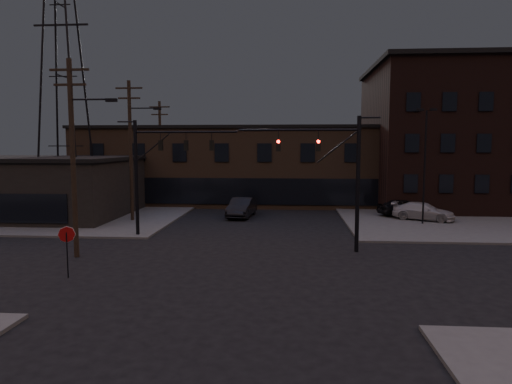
% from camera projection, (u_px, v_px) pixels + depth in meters
% --- Properties ---
extents(ground, '(140.00, 140.00, 0.00)m').
position_uv_depth(ground, '(239.00, 270.00, 23.14)').
color(ground, black).
rests_on(ground, ground).
extents(sidewalk_ne, '(30.00, 30.00, 0.15)m').
position_uv_depth(sidewalk_ne, '(495.00, 211.00, 43.29)').
color(sidewalk_ne, '#474744').
rests_on(sidewalk_ne, ground).
extents(sidewalk_nw, '(30.00, 30.00, 0.15)m').
position_uv_depth(sidewalk_nw, '(50.00, 207.00, 46.62)').
color(sidewalk_nw, '#474744').
rests_on(sidewalk_nw, ground).
extents(building_row, '(40.00, 12.00, 8.00)m').
position_uv_depth(building_row, '(268.00, 166.00, 50.51)').
color(building_row, '#4D3929').
rests_on(building_row, ground).
extents(building_right, '(22.00, 16.00, 14.00)m').
position_uv_depth(building_right, '(481.00, 139.00, 46.56)').
color(building_right, black).
rests_on(building_right, ground).
extents(building_left, '(16.00, 12.00, 5.00)m').
position_uv_depth(building_left, '(35.00, 189.00, 40.27)').
color(building_left, black).
rests_on(building_left, ground).
extents(traffic_signal_near, '(7.12, 0.24, 8.00)m').
position_uv_depth(traffic_signal_near, '(338.00, 169.00, 26.70)').
color(traffic_signal_near, black).
rests_on(traffic_signal_near, ground).
extents(traffic_signal_far, '(7.12, 0.24, 8.00)m').
position_uv_depth(traffic_signal_far, '(154.00, 164.00, 31.08)').
color(traffic_signal_far, black).
rests_on(traffic_signal_far, ground).
extents(stop_sign, '(0.72, 0.33, 2.48)m').
position_uv_depth(stop_sign, '(67.00, 240.00, 21.59)').
color(stop_sign, black).
rests_on(stop_sign, ground).
extents(utility_pole_near, '(3.70, 0.28, 11.00)m').
position_uv_depth(utility_pole_near, '(74.00, 153.00, 25.24)').
color(utility_pole_near, black).
rests_on(utility_pole_near, ground).
extents(utility_pole_mid, '(3.70, 0.28, 11.50)m').
position_uv_depth(utility_pole_mid, '(131.00, 148.00, 37.20)').
color(utility_pole_mid, black).
rests_on(utility_pole_mid, ground).
extents(utility_pole_far, '(2.20, 0.28, 11.00)m').
position_uv_depth(utility_pole_far, '(160.00, 150.00, 49.21)').
color(utility_pole_far, black).
rests_on(utility_pole_far, ground).
extents(transmission_tower, '(7.00, 7.00, 25.00)m').
position_uv_depth(transmission_tower, '(63.00, 76.00, 41.09)').
color(transmission_tower, black).
rests_on(transmission_tower, ground).
extents(lot_light_a, '(1.50, 0.28, 9.14)m').
position_uv_depth(lot_light_a, '(425.00, 156.00, 35.49)').
color(lot_light_a, black).
rests_on(lot_light_a, ground).
extents(lot_light_b, '(1.50, 0.28, 9.14)m').
position_uv_depth(lot_light_b, '(478.00, 154.00, 39.99)').
color(lot_light_b, black).
rests_on(lot_light_b, ground).
extents(parked_car_lot_a, '(4.80, 3.22, 1.52)m').
position_uv_depth(parked_car_lot_a, '(403.00, 207.00, 40.19)').
color(parked_car_lot_a, black).
rests_on(parked_car_lot_a, sidewalk_ne).
extents(parked_car_lot_b, '(5.31, 3.97, 1.43)m').
position_uv_depth(parked_car_lot_b, '(423.00, 211.00, 37.75)').
color(parked_car_lot_b, '#A8A7A9').
rests_on(parked_car_lot_b, sidewalk_ne).
extents(car_crossing, '(2.36, 5.33, 1.70)m').
position_uv_depth(car_crossing, '(242.00, 207.00, 40.24)').
color(car_crossing, black).
rests_on(car_crossing, ground).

